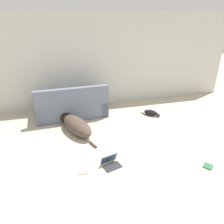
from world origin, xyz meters
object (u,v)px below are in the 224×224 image
at_px(book_cream, 83,172).
at_px(book_green, 208,166).
at_px(dog, 75,124).
at_px(cat, 151,113).
at_px(laptop_open, 110,162).
at_px(couch, 72,106).

bearing_deg(book_cream, book_green, -10.35).
height_order(dog, cat, dog).
distance_m(dog, book_cream, 1.55).
bearing_deg(laptop_open, dog, 92.66).
xyz_separation_m(dog, book_cream, (-0.02, -1.54, -0.16)).
height_order(laptop_open, book_cream, laptop_open).
bearing_deg(couch, laptop_open, 99.84).
height_order(laptop_open, book_green, laptop_open).
xyz_separation_m(couch, book_cream, (-0.02, -2.38, -0.28)).
bearing_deg(cat, book_green, -42.95).
distance_m(dog, laptop_open, 1.54).
distance_m(couch, cat, 2.17).
distance_m(couch, book_green, 3.60).
xyz_separation_m(laptop_open, book_cream, (-0.53, -0.09, -0.06)).
relative_size(cat, laptop_open, 1.12).
xyz_separation_m(cat, book_green, (0.15, -2.28, -0.06)).
distance_m(book_cream, book_green, 2.31).
xyz_separation_m(couch, book_green, (2.25, -2.79, -0.28)).
xyz_separation_m(book_cream, book_green, (2.28, -0.42, 0.00)).
bearing_deg(book_green, book_cream, 169.65).
xyz_separation_m(laptop_open, book_green, (1.75, -0.51, -0.06)).
relative_size(dog, book_cream, 8.46).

